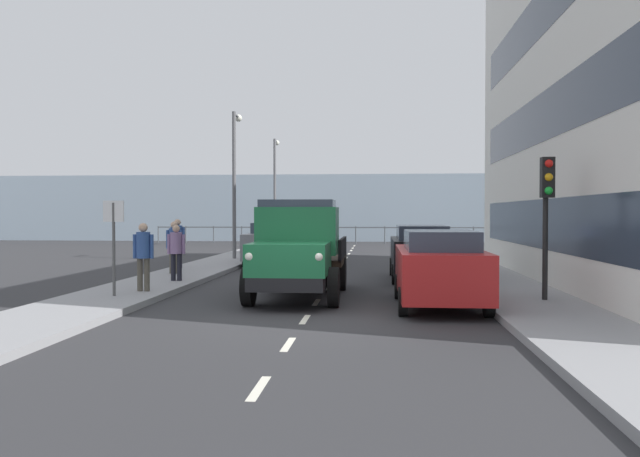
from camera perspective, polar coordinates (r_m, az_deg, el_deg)
The scene contains 20 objects.
ground_plane at distance 23.93m, azimuth 1.64°, elevation -3.68°, with size 80.00×80.00×0.00m, color #2D2D30.
sidewalk_left at distance 24.14m, azimuth 13.36°, elevation -3.49°, with size 2.29×42.06×0.15m, color gray.
sidewalk_right at distance 24.70m, azimuth -9.80°, elevation -3.36°, with size 2.29×42.06×0.15m, color gray.
road_centreline_markings at distance 22.92m, azimuth 1.49°, elevation -3.89°, with size 0.12×37.61×0.01m.
sea_horizon at distance 47.85m, azimuth 3.34°, elevation 1.84°, with size 80.00×0.80×5.00m, color #8C9EAD.
seawall_railing at distance 44.26m, azimuth 3.20°, elevation -0.17°, with size 28.08×0.08×1.20m.
truck_vintage_green at distance 15.70m, azimuth -1.98°, elevation -2.01°, with size 2.17×5.64×2.43m.
car_red_kerbside_near at distance 14.57m, azimuth 10.57°, elevation -3.41°, with size 1.90×4.34×1.72m.
car_black_kerbside_1 at distance 20.39m, azimuth 8.97°, elevation -2.04°, with size 1.90×4.42×1.72m.
car_grey_oppositeside_0 at distance 26.19m, azimuth -4.24°, elevation -1.28°, with size 1.81×4.57×1.72m.
car_teal_oppositeside_1 at distance 32.39m, azimuth -2.46°, elevation -0.77°, with size 1.83×4.29×1.72m.
car_navy_oppositeside_2 at distance 37.95m, azimuth -1.36°, elevation -0.46°, with size 1.86×4.19×1.72m.
pedestrian_couple_b at distance 16.65m, azimuth -15.44°, elevation -1.95°, with size 0.53×0.34×1.71m.
pedestrian_in_dark_coat at distance 18.99m, azimuth -12.66°, elevation -1.71°, with size 0.53×0.34×1.61m.
pedestrian_strolling at distance 21.26m, azimuth -12.84°, elevation -1.26°, with size 0.53×0.34×1.69m.
pedestrian_couple_a at distance 23.43m, azimuth -12.54°, elevation -0.93°, with size 0.53×0.34×1.74m.
traffic_light_near at distance 15.19m, azimuth 19.51°, elevation 2.68°, with size 0.28×0.41×3.20m.
lamp_post_promenade at distance 28.12m, azimuth -7.57°, elevation 5.09°, with size 0.32×1.14×6.34m.
lamp_post_far at distance 39.95m, azimuth -4.01°, elevation 4.16°, with size 0.32×1.14×6.56m.
street_sign at distance 15.88m, azimuth -17.87°, elevation -0.21°, with size 0.50×0.07×2.25m.
Camera 1 is at (-1.40, 12.40, 2.10)m, focal length 36.00 mm.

